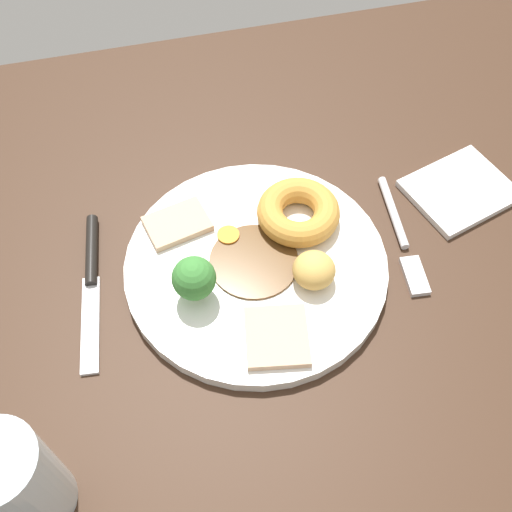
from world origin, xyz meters
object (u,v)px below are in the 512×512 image
at_px(meat_slice_main, 177,224).
at_px(yorkshire_pudding, 298,212).
at_px(fork, 402,237).
at_px(broccoli_floret, 193,274).
at_px(knife, 91,278).
at_px(water_glass, 16,482).
at_px(carrot_coin_front, 228,236).
at_px(roast_potato_left, 314,270).
at_px(folded_napkin, 460,190).
at_px(dinner_plate, 256,265).
at_px(meat_slice_under, 277,337).

height_order(meat_slice_main, yorkshire_pudding, yorkshire_pudding).
bearing_deg(fork, broccoli_floret, -79.55).
height_order(fork, knife, knife).
relative_size(broccoli_floret, water_glass, 0.46).
bearing_deg(meat_slice_main, water_glass, 56.50).
bearing_deg(carrot_coin_front, meat_slice_main, -29.12).
bearing_deg(roast_potato_left, meat_slice_main, -39.54).
height_order(roast_potato_left, fork, roast_potato_left).
bearing_deg(roast_potato_left, carrot_coin_front, -45.36).
relative_size(yorkshire_pudding, knife, 0.47).
bearing_deg(water_glass, roast_potato_left, -152.82).
distance_m(carrot_coin_front, folded_napkin, 0.27).
relative_size(knife, folded_napkin, 1.69).
relative_size(meat_slice_main, water_glass, 0.58).
bearing_deg(dinner_plate, water_glass, 37.74).
distance_m(water_glass, folded_napkin, 0.52).
bearing_deg(knife, meat_slice_under, 60.67).
xyz_separation_m(meat_slice_under, broccoli_floret, (0.06, -0.07, 0.03)).
bearing_deg(knife, yorkshire_pudding, 99.65).
xyz_separation_m(meat_slice_main, roast_potato_left, (-0.12, 0.10, 0.01)).
height_order(carrot_coin_front, folded_napkin, carrot_coin_front).
relative_size(roast_potato_left, folded_napkin, 0.38).
bearing_deg(folded_napkin, carrot_coin_front, 1.74).
bearing_deg(knife, fork, 91.28).
bearing_deg(yorkshire_pudding, carrot_coin_front, 3.05).
bearing_deg(folded_napkin, roast_potato_left, 21.80).
height_order(dinner_plate, knife, dinner_plate).
xyz_separation_m(yorkshire_pudding, fork, (-0.10, 0.04, -0.02)).
xyz_separation_m(carrot_coin_front, broccoli_floret, (0.05, 0.06, 0.03)).
bearing_deg(yorkshire_pudding, folded_napkin, -178.79).
bearing_deg(knife, folded_napkin, 98.63).
xyz_separation_m(broccoli_floret, folded_napkin, (-0.31, -0.06, -0.04)).
bearing_deg(meat_slice_main, yorkshire_pudding, 169.53).
xyz_separation_m(yorkshire_pudding, knife, (0.22, 0.01, -0.02)).
bearing_deg(folded_napkin, meat_slice_under, 28.21).
distance_m(yorkshire_pudding, roast_potato_left, 0.07).
bearing_deg(knife, roast_potato_left, 80.19).
bearing_deg(carrot_coin_front, fork, 168.28).
bearing_deg(meat_slice_main, fork, 164.25).
height_order(fork, water_glass, water_glass).
bearing_deg(yorkshire_pudding, knife, 3.42).
xyz_separation_m(knife, water_glass, (0.06, 0.20, 0.05)).
distance_m(meat_slice_under, fork, 0.18).
height_order(roast_potato_left, water_glass, water_glass).
bearing_deg(broccoli_floret, dinner_plate, -163.81).
xyz_separation_m(meat_slice_under, yorkshire_pudding, (-0.06, -0.13, 0.01)).
distance_m(yorkshire_pudding, carrot_coin_front, 0.08).
bearing_deg(broccoli_floret, carrot_coin_front, -129.11).
bearing_deg(fork, water_glass, -59.84).
bearing_deg(meat_slice_main, meat_slice_under, 113.66).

